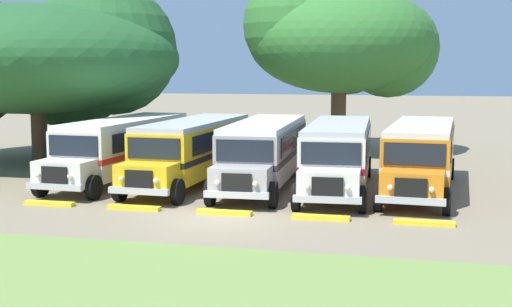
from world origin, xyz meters
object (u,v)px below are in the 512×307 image
at_px(parked_bus_slot_1, 193,148).
at_px(broad_shade_tree, 341,40).
at_px(parked_bus_slot_3, 338,152).
at_px(parked_bus_slot_2, 264,150).
at_px(parked_bus_slot_4, 421,153).
at_px(parked_bus_slot_0, 123,146).
at_px(secondary_tree, 39,59).

bearing_deg(parked_bus_slot_1, broad_shade_tree, 159.84).
height_order(parked_bus_slot_1, parked_bus_slot_3, same).
bearing_deg(parked_bus_slot_2, parked_bus_slot_3, 85.75).
height_order(parked_bus_slot_1, parked_bus_slot_4, same).
bearing_deg(parked_bus_slot_3, parked_bus_slot_0, -93.54).
bearing_deg(parked_bus_slot_2, parked_bus_slot_4, 90.43).
height_order(parked_bus_slot_0, broad_shade_tree, broad_shade_tree).
bearing_deg(broad_shade_tree, parked_bus_slot_1, -111.90).
distance_m(parked_bus_slot_0, secondary_tree, 9.80).
distance_m(broad_shade_tree, secondary_tree, 17.57).
xyz_separation_m(parked_bus_slot_2, broad_shade_tree, (1.83, 12.64, 5.30)).
distance_m(parked_bus_slot_2, broad_shade_tree, 13.82).
relative_size(parked_bus_slot_0, broad_shade_tree, 0.92).
xyz_separation_m(parked_bus_slot_0, parked_bus_slot_1, (3.45, -0.11, 0.00)).
xyz_separation_m(parked_bus_slot_1, broad_shade_tree, (5.12, 12.74, 5.30)).
xyz_separation_m(parked_bus_slot_3, parked_bus_slot_4, (3.46, 0.46, 0.00)).
distance_m(parked_bus_slot_1, secondary_tree, 12.62).
xyz_separation_m(broad_shade_tree, secondary_tree, (-15.84, -7.50, -1.19)).
relative_size(parked_bus_slot_0, parked_bus_slot_4, 1.00).
height_order(parked_bus_slot_0, secondary_tree, secondary_tree).
distance_m(parked_bus_slot_2, parked_bus_slot_3, 3.28).
bearing_deg(parked_bus_slot_0, parked_bus_slot_4, 94.20).
distance_m(parked_bus_slot_3, secondary_tree, 18.52).
distance_m(parked_bus_slot_1, parked_bus_slot_2, 3.29).
relative_size(parked_bus_slot_1, parked_bus_slot_4, 1.00).
bearing_deg(secondary_tree, broad_shade_tree, 25.33).
relative_size(parked_bus_slot_1, broad_shade_tree, 0.92).
bearing_deg(parked_bus_slot_4, parked_bus_slot_0, -85.13).
distance_m(parked_bus_slot_0, parked_bus_slot_4, 13.48).
relative_size(parked_bus_slot_1, secondary_tree, 0.68).
relative_size(parked_bus_slot_0, parked_bus_slot_1, 1.00).
distance_m(parked_bus_slot_2, parked_bus_slot_4, 6.74).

